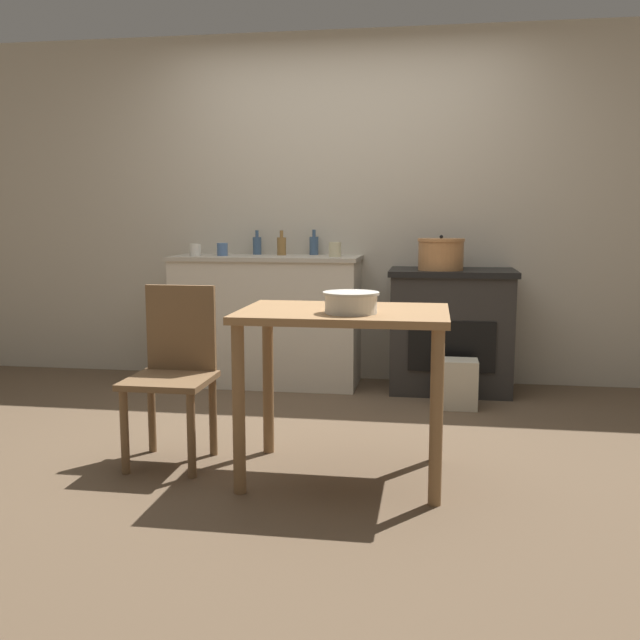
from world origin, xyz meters
name	(u,v)px	position (x,y,z in m)	size (l,w,h in m)	color
ground_plane	(309,439)	(0.00, 0.00, 0.00)	(14.00, 14.00, 0.00)	brown
wall_back	(345,209)	(0.00, 1.58, 1.27)	(8.00, 0.07, 2.55)	beige
counter_cabinet	(267,320)	(-0.54, 1.29, 0.47)	(1.36, 0.55, 0.94)	beige
stove	(451,330)	(0.79, 1.28, 0.43)	(0.86, 0.57, 0.86)	#2D2B28
work_table	(344,339)	(0.26, -0.53, 0.65)	(0.95, 0.66, 0.79)	#997047
chair	(174,369)	(-0.61, -0.43, 0.47)	(0.40, 0.40, 0.87)	brown
flour_sack	(455,384)	(0.81, 0.80, 0.16)	(0.28, 0.19, 0.31)	beige
stock_pot	(441,254)	(0.71, 1.21, 0.96)	(0.32, 0.32, 0.24)	#B77A47
mixing_bowl_large	(351,301)	(0.30, -0.65, 0.84)	(0.25, 0.25, 0.09)	silver
bottle_far_left	(282,246)	(-0.44, 1.39, 1.01)	(0.07, 0.07, 0.18)	olive
bottle_left	(257,245)	(-0.65, 1.45, 1.01)	(0.06, 0.06, 0.18)	#3D5675
bottle_mid_left	(314,245)	(-0.22, 1.47, 1.01)	(0.07, 0.07, 0.19)	#3D5675
cup_center_left	(195,250)	(-1.04, 1.19, 0.98)	(0.08, 0.08, 0.09)	silver
cup_center	(222,249)	(-0.85, 1.25, 0.99)	(0.08, 0.08, 0.09)	#4C6B99
cup_center_right	(335,250)	(-0.03, 1.22, 0.99)	(0.09, 0.09, 0.10)	beige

